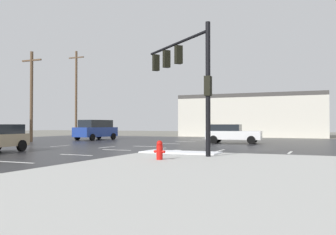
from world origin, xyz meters
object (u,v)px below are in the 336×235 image
at_px(sedan_white, 232,133).
at_px(suv_blue, 96,129).
at_px(utility_pole_far, 31,94).
at_px(fire_hydrant, 160,150).
at_px(utility_pole_distant, 76,92).
at_px(traffic_signal_mast, 186,69).

bearing_deg(sedan_white, suv_blue, 170.95).
bearing_deg(utility_pole_far, suv_blue, 63.15).
xyz_separation_m(fire_hydrant, suv_blue, (-15.37, 17.75, 0.55)).
height_order(sedan_white, utility_pole_distant, utility_pole_distant).
height_order(fire_hydrant, utility_pole_far, utility_pole_far).
distance_m(suv_blue, sedan_white, 14.44).
xyz_separation_m(traffic_signal_mast, fire_hydrant, (0.18, -3.52, -3.86)).
bearing_deg(sedan_white, fire_hydrant, -90.83).
height_order(traffic_signal_mast, sedan_white, traffic_signal_mast).
bearing_deg(traffic_signal_mast, utility_pole_far, 15.03).
bearing_deg(sedan_white, utility_pole_distant, 157.23).
distance_m(suv_blue, utility_pole_distant, 10.32).
distance_m(suv_blue, utility_pole_far, 7.32).
xyz_separation_m(sedan_white, utility_pole_distant, (-21.47, 7.21, 4.76)).
relative_size(sedan_white, utility_pole_far, 0.56).
xyz_separation_m(traffic_signal_mast, utility_pole_distant, (-22.27, 20.22, 1.22)).
distance_m(traffic_signal_mast, sedan_white, 13.51).
height_order(traffic_signal_mast, suv_blue, traffic_signal_mast).
bearing_deg(suv_blue, fire_hydrant, -132.81).
bearing_deg(fire_hydrant, suv_blue, 130.88).
bearing_deg(utility_pole_far, traffic_signal_mast, -24.76).
relative_size(fire_hydrant, utility_pole_far, 0.10).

